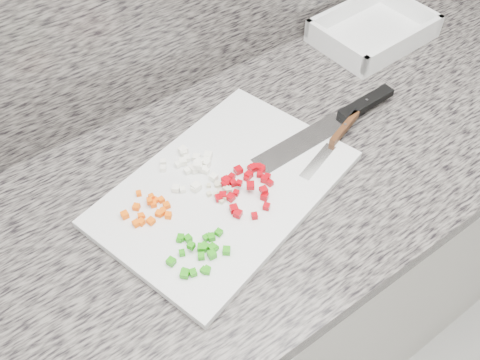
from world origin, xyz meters
name	(u,v)px	position (x,y,z in m)	size (l,w,h in m)	color
cabinet	(246,294)	(0.00, 1.44, 0.43)	(3.92, 0.62, 0.86)	silver
countertop	(247,182)	(0.00, 1.44, 0.88)	(3.96, 0.64, 0.04)	#615C56
cutting_board	(225,188)	(-0.06, 1.43, 0.91)	(0.47, 0.31, 0.02)	silver
carrot_pile	(149,210)	(-0.20, 1.46, 0.92)	(0.08, 0.09, 0.02)	#F85B05
onion_pile	(194,166)	(-0.08, 1.50, 0.92)	(0.11, 0.11, 0.02)	white
green_pepper_pile	(200,252)	(-0.18, 1.33, 0.92)	(0.11, 0.10, 0.02)	#1F8E0C
red_pepper_pile	(245,185)	(-0.03, 1.41, 0.92)	(0.12, 0.12, 0.02)	#9E020B
garlic_pile	(222,189)	(-0.07, 1.43, 0.92)	(0.06, 0.05, 0.01)	beige
chef_knife	(345,116)	(0.25, 1.44, 0.92)	(0.37, 0.06, 0.02)	white
paring_knife	(338,136)	(0.20, 1.40, 0.92)	(0.21, 0.08, 0.02)	white
tray	(373,32)	(0.52, 1.62, 0.92)	(0.28, 0.21, 0.06)	white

